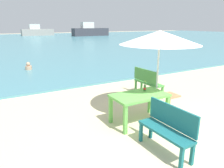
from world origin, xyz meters
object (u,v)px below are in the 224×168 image
(beer_bottle_amber, at_px, (145,88))
(bench_teal_center, at_px, (168,126))
(boat_cargo_ship, at_px, (90,31))
(bench_green_right, at_px, (147,81))
(swimmer_person, at_px, (28,67))
(picnic_table_green, at_px, (139,98))
(patio_umbrella, at_px, (160,38))
(side_table_wood, at_px, (169,101))
(boat_barge, at_px, (37,31))

(beer_bottle_amber, relative_size, bench_teal_center, 0.22)
(boat_cargo_ship, bearing_deg, beer_bottle_amber, -111.86)
(bench_green_right, height_order, swimmer_person, bench_green_right)
(picnic_table_green, xyz_separation_m, patio_umbrella, (0.73, 0.19, 1.47))
(beer_bottle_amber, xyz_separation_m, patio_umbrella, (0.44, 0.04, 1.26))
(beer_bottle_amber, height_order, side_table_wood, beer_bottle_amber)
(side_table_wood, bearing_deg, patio_umbrella, 162.69)
(picnic_table_green, height_order, boat_cargo_ship, boat_cargo_ship)
(bench_teal_center, distance_m, swimmer_person, 9.31)
(swimmer_person, distance_m, boat_cargo_ship, 33.52)
(beer_bottle_amber, xyz_separation_m, swimmer_person, (-1.75, 7.77, -0.61))
(beer_bottle_amber, distance_m, patio_umbrella, 1.34)
(picnic_table_green, distance_m, swimmer_person, 8.07)
(picnic_table_green, relative_size, beer_bottle_amber, 5.28)
(patio_umbrella, height_order, swimmer_person, patio_umbrella)
(boat_cargo_ship, bearing_deg, bench_teal_center, -111.84)
(swimmer_person, bearing_deg, boat_barge, 78.45)
(side_table_wood, bearing_deg, boat_cargo_ship, 69.31)
(beer_bottle_amber, relative_size, side_table_wood, 0.49)
(patio_umbrella, bearing_deg, picnic_table_green, -165.09)
(side_table_wood, xyz_separation_m, boat_barge, (4.67, 43.35, 0.57))
(side_table_wood, bearing_deg, bench_teal_center, -135.46)
(side_table_wood, xyz_separation_m, swimmer_person, (-2.59, 7.85, -0.11))
(picnic_table_green, relative_size, boat_barge, 0.22)
(bench_green_right, relative_size, boat_cargo_ship, 0.16)
(beer_bottle_amber, distance_m, boat_cargo_ship, 39.76)
(beer_bottle_amber, height_order, bench_teal_center, beer_bottle_amber)
(side_table_wood, xyz_separation_m, boat_cargo_ship, (13.97, 36.98, 0.71))
(swimmer_person, bearing_deg, beer_bottle_amber, -77.29)
(side_table_wood, bearing_deg, boat_barge, 83.86)
(beer_bottle_amber, bearing_deg, swimmer_person, 102.71)
(picnic_table_green, distance_m, side_table_wood, 1.16)
(patio_umbrella, distance_m, swimmer_person, 8.25)
(bench_green_right, bearing_deg, swimmer_person, 115.38)
(bench_green_right, bearing_deg, picnic_table_green, -134.09)
(beer_bottle_amber, distance_m, bench_teal_center, 1.61)
(boat_cargo_ship, bearing_deg, boat_barge, 145.62)
(bench_teal_center, height_order, bench_green_right, same)
(bench_teal_center, relative_size, bench_green_right, 1.00)
(picnic_table_green, relative_size, bench_teal_center, 1.16)
(side_table_wood, height_order, boat_barge, boat_barge)
(bench_teal_center, relative_size, boat_cargo_ship, 0.16)
(bench_green_right, distance_m, swimmer_person, 7.02)
(beer_bottle_amber, height_order, swimmer_person, beer_bottle_amber)
(bench_teal_center, distance_m, bench_green_right, 3.42)
(swimmer_person, height_order, boat_barge, boat_barge)
(side_table_wood, distance_m, bench_teal_center, 1.98)
(bench_teal_center, distance_m, boat_cargo_ship, 41.34)
(bench_teal_center, relative_size, boat_barge, 0.19)
(boat_cargo_ship, bearing_deg, swimmer_person, -119.61)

